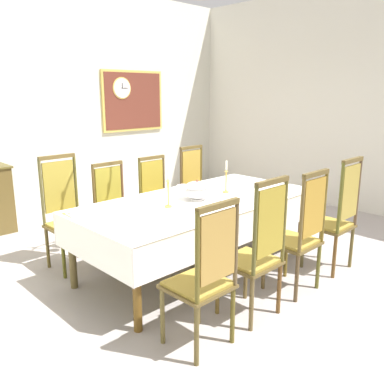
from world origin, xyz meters
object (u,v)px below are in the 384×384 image
chair_south_d (336,215)px  framed_painting (133,101)px  chair_north_d (197,186)px  candlestick_east (226,180)px  chair_north_a (66,213)px  candlestick_west (168,192)px  bowl_near_left (77,211)px  spoon_secondary (189,186)px  spoon_primary (65,214)px  chair_south_c (300,232)px  soup_tureen (197,190)px  mounted_clock (121,88)px  chair_north_b (115,206)px  bowl_near_right (183,186)px  chair_south_a (204,275)px  chair_north_c (159,197)px  dining_table (199,206)px  chair_south_b (257,250)px

chair_south_d → framed_painting: framed_painting is taller
chair_north_d → candlestick_east: 1.22m
chair_north_a → candlestick_west: 1.20m
candlestick_east → chair_north_d: bearing=60.5°
candlestick_east → bowl_near_left: (-1.57, 0.44, -0.13)m
spoon_secondary → framed_painting: 2.85m
candlestick_west → candlestick_east: bearing=0.0°
chair_south_d → spoon_primary: 2.71m
chair_south_c → soup_tureen: bearing=107.5°
bowl_near_left → mounted_clock: mounted_clock is taller
chair_north_b → bowl_near_right: size_ratio=6.93×
bowl_near_left → mounted_clock: size_ratio=0.44×
chair_south_a → soup_tureen: chair_south_a is taller
chair_north_c → framed_painting: (1.10, 1.98, 1.14)m
chair_south_d → spoon_primary: bearing=146.5°
chair_north_b → chair_south_c: (0.66, -2.04, 0.04)m
dining_table → chair_north_d: chair_north_d is taller
dining_table → bowl_near_right: 0.55m
chair_north_c → chair_south_d: 2.16m
chair_north_c → chair_north_a: bearing=-0.4°
chair_south_b → chair_south_d: size_ratio=1.00×
chair_north_c → chair_north_d: bearing=-179.6°
chair_north_d → framed_painting: bearing=-101.3°
chair_north_c → spoon_secondary: bearing=96.1°
candlestick_west → spoon_primary: bearing=150.8°
chair_south_a → dining_table: bearing=46.5°
chair_north_a → candlestick_east: bearing=143.6°
chair_north_b → framed_painting: (1.75, 1.98, 1.14)m
chair_north_c → soup_tureen: chair_north_c is taller
chair_south_c → soup_tureen: 1.11m
dining_table → chair_north_c: (0.29, 1.02, -0.14)m
chair_north_d → chair_north_c: bearing=0.4°
spoon_primary → framed_painting: 3.78m
bowl_near_left → spoon_primary: (-0.11, 0.03, -0.01)m
chair_north_b → chair_south_c: bearing=107.8°
chair_south_d → spoon_secondary: chair_south_d is taller
candlestick_west → candlestick_east: 0.84m
candlestick_west → bowl_near_right: (0.66, 0.49, -0.13)m
chair_south_d → bowl_near_right: size_ratio=7.96×
chair_south_a → chair_south_b: bearing=-0.4°
candlestick_west → bowl_near_right: candlestick_west is taller
spoon_primary → mounted_clock: size_ratio=0.50×
chair_north_a → chair_south_d: (1.97, -2.05, 0.00)m
chair_north_c → candlestick_west: (-0.72, -1.02, 0.37)m
chair_south_b → framed_painting: framed_painting is taller
bowl_near_right → chair_south_a: bearing=-128.6°
soup_tureen → spoon_primary: soup_tureen is taller
spoon_primary → chair_south_d: bearing=-29.6°
chair_north_d → candlestick_west: bearing=35.7°
chair_north_b → chair_north_a: bearing=-0.9°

